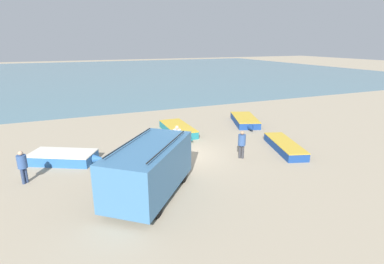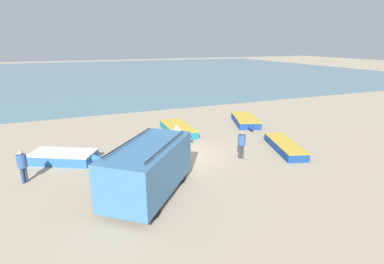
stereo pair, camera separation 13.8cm
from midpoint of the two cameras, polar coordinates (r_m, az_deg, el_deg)
The scene contains 10 objects.
ground_plane at distance 17.52m, azimuth -1.32°, elevation -4.38°, with size 200.00×200.00×0.00m, color tan.
sea_water at distance 67.78m, azimuth -17.83°, elevation 10.66°, with size 120.00×80.00×0.01m, color slate.
parked_van at distance 12.85m, azimuth -7.93°, elevation -6.72°, with size 4.84×5.22×2.37m.
fishing_rowboat_0 at distance 24.38m, azimuth 10.34°, elevation 2.13°, with size 2.92×4.82×0.54m.
fishing_rowboat_1 at distance 19.18m, azimuth 17.29°, elevation -2.46°, with size 2.42×5.01×0.50m.
fishing_rowboat_2 at distance 21.59m, azimuth -2.36°, elevation 0.48°, with size 1.69×4.88×0.53m.
fishing_rowboat_3 at distance 17.83m, azimuth -22.87°, elevation -4.41°, with size 4.20×3.09×0.56m.
fisherman_0 at distance 16.93m, azimuth 9.66°, elevation -1.93°, with size 0.42×0.42×1.60m.
fisherman_1 at distance 15.86m, azimuth -29.40°, elevation -5.27°, with size 0.42×0.42×1.60m.
fisherman_2 at distance 17.43m, azimuth -2.66°, elevation -0.96°, with size 0.45×0.45×1.70m.
Camera 2 is at (-5.84, -15.25, 6.32)m, focal length 28.00 mm.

